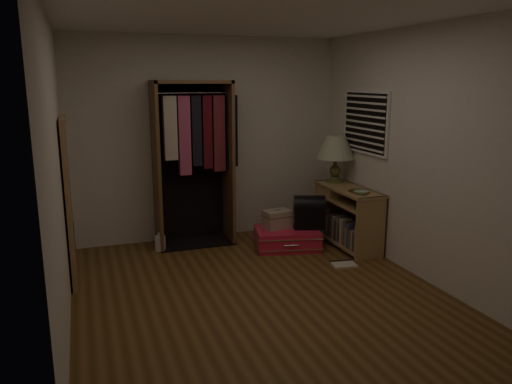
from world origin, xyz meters
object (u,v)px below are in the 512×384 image
train_case (277,219)px  black_bag (309,211)px  console_bookshelf (346,215)px  table_lamp (336,148)px  white_jug (160,243)px  pink_suitcase (287,238)px  floor_mirror (70,201)px  open_wardrobe (196,148)px

train_case → black_bag: bearing=-25.5°
console_bookshelf → table_lamp: size_ratio=1.76×
black_bag → white_jug: black_bag is taller
train_case → white_jug: 1.47m
train_case → black_bag: (0.38, -0.12, 0.10)m
black_bag → table_lamp: (0.47, 0.23, 0.74)m
table_lamp → white_jug: 2.52m
pink_suitcase → white_jug: pink_suitcase is taller
floor_mirror → white_jug: (0.98, 0.60, -0.75)m
table_lamp → white_jug: bearing=174.3°
open_wardrobe → table_lamp: size_ratio=3.22×
pink_suitcase → table_lamp: 1.32m
black_bag → table_lamp: bearing=45.4°
open_wardrobe → floor_mirror: 1.73m
floor_mirror → train_case: size_ratio=4.64×
console_bookshelf → floor_mirror: bearing=-179.2°
open_wardrobe → floor_mirror: open_wardrobe is taller
console_bookshelf → floor_mirror: floor_mirror is taller
black_bag → table_lamp: 0.90m
pink_suitcase → black_bag: bearing=4.5°
train_case → table_lamp: 1.20m
floor_mirror → pink_suitcase: floor_mirror is taller
open_wardrobe → floor_mirror: size_ratio=1.21×
white_jug → floor_mirror: bearing=-148.6°
pink_suitcase → floor_mirror: bearing=-163.3°
console_bookshelf → table_lamp: table_lamp is taller
train_case → black_bag: black_bag is taller
console_bookshelf → open_wardrobe: open_wardrobe is taller
train_case → floor_mirror: bearing=177.9°
floor_mirror → table_lamp: floor_mirror is taller
open_wardrobe → white_jug: (-0.52, -0.17, -1.13)m
white_jug → console_bookshelf: bearing=-13.9°
white_jug → open_wardrobe: bearing=18.2°
floor_mirror → train_case: 2.46m
floor_mirror → open_wardrobe: bearing=27.2°
train_case → white_jug: bearing=158.2°
floor_mirror → pink_suitcase: bearing=4.2°
floor_mirror → white_jug: size_ratio=7.45×
console_bookshelf → pink_suitcase: (-0.74, 0.14, -0.27)m
pink_suitcase → white_jug: bearing=177.2°
open_wardrobe → train_case: open_wardrobe is taller
pink_suitcase → console_bookshelf: bearing=1.7°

